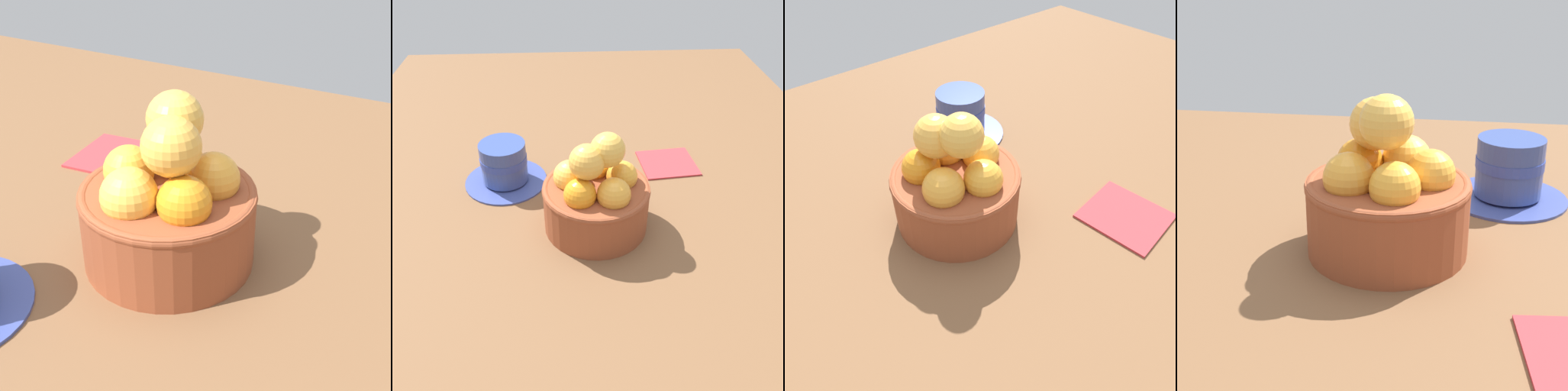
% 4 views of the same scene
% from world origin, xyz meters
% --- Properties ---
extents(ground_plane, '(1.51, 0.95, 0.03)m').
position_xyz_m(ground_plane, '(0.00, 0.00, -0.02)').
color(ground_plane, brown).
extents(terracotta_bowl, '(0.15, 0.15, 0.15)m').
position_xyz_m(terracotta_bowl, '(-0.00, 0.00, 0.05)').
color(terracotta_bowl, brown).
rests_on(terracotta_bowl, ground_plane).
extents(coffee_cup, '(0.13, 0.13, 0.07)m').
position_xyz_m(coffee_cup, '(0.12, 0.14, 0.03)').
color(coffee_cup, '#3A488F').
rests_on(coffee_cup, ground_plane).
extents(folded_napkin, '(0.10, 0.10, 0.01)m').
position_xyz_m(folded_napkin, '(0.16, -0.14, 0.00)').
color(folded_napkin, '#B23338').
rests_on(folded_napkin, ground_plane).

